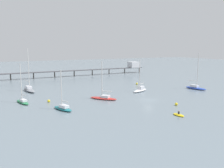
% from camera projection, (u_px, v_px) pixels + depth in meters
% --- Properties ---
extents(ground_plane, '(400.00, 400.00, 0.00)m').
position_uv_depth(ground_plane, '(149.00, 100.00, 64.44)').
color(ground_plane, slate).
extents(pier, '(78.74, 4.99, 6.02)m').
position_uv_depth(pier, '(107.00, 67.00, 124.20)').
color(pier, '#4C4C51').
rests_on(pier, ground_plane).
extents(sailboat_green, '(3.04, 6.83, 10.16)m').
position_uv_depth(sailboat_green, '(23.00, 101.00, 60.64)').
color(sailboat_green, '#287F4C').
rests_on(sailboat_green, ground_plane).
extents(sailboat_white, '(7.21, 4.67, 10.31)m').
position_uv_depth(sailboat_white, '(140.00, 89.00, 76.48)').
color(sailboat_white, white).
rests_on(sailboat_white, ground_plane).
extents(sailboat_blue, '(3.19, 7.97, 12.20)m').
position_uv_depth(sailboat_blue, '(196.00, 87.00, 80.56)').
color(sailboat_blue, '#2D4CB7').
rests_on(sailboat_blue, ground_plane).
extents(sailboat_teal, '(3.70, 6.40, 9.19)m').
position_uv_depth(sailboat_teal, '(63.00, 108.00, 54.02)').
color(sailboat_teal, '#1E727A').
rests_on(sailboat_teal, ground_plane).
extents(sailboat_gray, '(3.29, 9.33, 13.83)m').
position_uv_depth(sailboat_gray, '(29.00, 89.00, 76.88)').
color(sailboat_gray, gray).
rests_on(sailboat_gray, ground_plane).
extents(sailboat_red, '(6.70, 7.65, 10.47)m').
position_uv_depth(sailboat_red, '(104.00, 97.00, 65.14)').
color(sailboat_red, red).
rests_on(sailboat_red, ground_plane).
extents(dinghy_yellow, '(1.40, 2.87, 1.14)m').
position_uv_depth(dinghy_yellow, '(179.00, 115.00, 49.72)').
color(dinghy_yellow, yellow).
rests_on(dinghy_yellow, ground_plane).
extents(mooring_buoy_far, '(0.72, 0.72, 0.72)m').
position_uv_depth(mooring_buoy_far, '(49.00, 101.00, 61.64)').
color(mooring_buoy_far, yellow).
rests_on(mooring_buoy_far, ground_plane).
extents(mooring_buoy_outer, '(0.76, 0.76, 0.76)m').
position_uv_depth(mooring_buoy_outer, '(137.00, 84.00, 90.54)').
color(mooring_buoy_outer, yellow).
rests_on(mooring_buoy_outer, ground_plane).
extents(mooring_buoy_inner, '(0.72, 0.72, 0.72)m').
position_uv_depth(mooring_buoy_inner, '(176.00, 104.00, 58.30)').
color(mooring_buoy_inner, yellow).
rests_on(mooring_buoy_inner, ground_plane).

